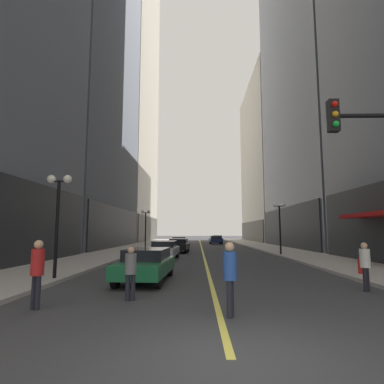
{
  "coord_description": "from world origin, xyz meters",
  "views": [
    {
      "loc": [
        -0.54,
        -5.39,
        2.05
      ],
      "look_at": [
        -1.21,
        35.08,
        7.07
      ],
      "focal_mm": 29.67,
      "sensor_mm": 36.0,
      "label": 1
    }
  ],
  "objects_px": {
    "car_maroon": "(179,242)",
    "car_navy": "(216,240)",
    "street_lamp_left_far": "(146,221)",
    "fire_hydrant_right": "(361,268)",
    "car_black": "(179,245)",
    "street_lamp_right_mid": "(280,217)",
    "pedestrian_in_red_jacket": "(37,268)",
    "car_silver": "(165,249)",
    "car_green": "(147,263)",
    "pedestrian_in_white_shirt": "(365,263)",
    "pedestrian_in_blue_hoodie": "(230,273)",
    "car_blue": "(217,239)",
    "street_lamp_left_near": "(58,202)",
    "pedestrian_in_grey_suit": "(131,269)"
  },
  "relations": [
    {
      "from": "car_maroon",
      "to": "car_navy",
      "type": "xyz_separation_m",
      "value": [
        5.27,
        10.86,
        0.0
      ]
    },
    {
      "from": "street_lamp_left_far",
      "to": "fire_hydrant_right",
      "type": "xyz_separation_m",
      "value": [
        13.3,
        -21.19,
        -2.86
      ]
    },
    {
      "from": "car_black",
      "to": "fire_hydrant_right",
      "type": "height_order",
      "value": "car_black"
    },
    {
      "from": "fire_hydrant_right",
      "to": "street_lamp_right_mid",
      "type": "bearing_deg",
      "value": 92.38
    },
    {
      "from": "pedestrian_in_red_jacket",
      "to": "car_maroon",
      "type": "bearing_deg",
      "value": 86.46
    },
    {
      "from": "car_silver",
      "to": "car_navy",
      "type": "distance_m",
      "value": 28.08
    },
    {
      "from": "car_maroon",
      "to": "fire_hydrant_right",
      "type": "height_order",
      "value": "car_maroon"
    },
    {
      "from": "car_green",
      "to": "car_navy",
      "type": "bearing_deg",
      "value": 82.39
    },
    {
      "from": "car_green",
      "to": "pedestrian_in_white_shirt",
      "type": "distance_m",
      "value": 8.22
    },
    {
      "from": "pedestrian_in_blue_hoodie",
      "to": "fire_hydrant_right",
      "type": "xyz_separation_m",
      "value": [
        6.65,
        6.87,
        -0.65
      ]
    },
    {
      "from": "pedestrian_in_white_shirt",
      "to": "pedestrian_in_red_jacket",
      "type": "distance_m",
      "value": 10.45
    },
    {
      "from": "car_blue",
      "to": "pedestrian_in_white_shirt",
      "type": "bearing_deg",
      "value": -87.35
    },
    {
      "from": "car_black",
      "to": "street_lamp_left_near",
      "type": "distance_m",
      "value": 18.75
    },
    {
      "from": "pedestrian_in_blue_hoodie",
      "to": "street_lamp_left_far",
      "type": "xyz_separation_m",
      "value": [
        -6.65,
        28.06,
        2.21
      ]
    },
    {
      "from": "car_green",
      "to": "car_black",
      "type": "relative_size",
      "value": 1.08
    },
    {
      "from": "car_silver",
      "to": "street_lamp_left_near",
      "type": "xyz_separation_m",
      "value": [
        -3.4,
        -10.85,
        2.54
      ]
    },
    {
      "from": "pedestrian_in_grey_suit",
      "to": "street_lamp_left_near",
      "type": "xyz_separation_m",
      "value": [
        -3.85,
        3.49,
        2.34
      ]
    },
    {
      "from": "street_lamp_right_mid",
      "to": "street_lamp_left_near",
      "type": "bearing_deg",
      "value": -133.16
    },
    {
      "from": "street_lamp_left_far",
      "to": "pedestrian_in_white_shirt",
      "type": "bearing_deg",
      "value": -64.72
    },
    {
      "from": "car_silver",
      "to": "car_maroon",
      "type": "bearing_deg",
      "value": 89.43
    },
    {
      "from": "pedestrian_in_white_shirt",
      "to": "fire_hydrant_right",
      "type": "xyz_separation_m",
      "value": [
        1.63,
        3.52,
        -0.56
      ]
    },
    {
      "from": "pedestrian_in_white_shirt",
      "to": "car_silver",
      "type": "bearing_deg",
      "value": 122.93
    },
    {
      "from": "street_lamp_right_mid",
      "to": "fire_hydrant_right",
      "type": "distance_m",
      "value": 12.4
    },
    {
      "from": "pedestrian_in_red_jacket",
      "to": "fire_hydrant_right",
      "type": "relative_size",
      "value": 2.27
    },
    {
      "from": "car_black",
      "to": "pedestrian_in_blue_hoodie",
      "type": "relative_size",
      "value": 2.48
    },
    {
      "from": "pedestrian_in_red_jacket",
      "to": "street_lamp_left_far",
      "type": "relative_size",
      "value": 0.41
    },
    {
      "from": "car_green",
      "to": "pedestrian_in_grey_suit",
      "type": "xyz_separation_m",
      "value": [
        0.11,
        -3.72,
        0.2
      ]
    },
    {
      "from": "car_blue",
      "to": "street_lamp_right_mid",
      "type": "distance_m",
      "value": 31.83
    },
    {
      "from": "pedestrian_in_red_jacket",
      "to": "street_lamp_left_near",
      "type": "xyz_separation_m",
      "value": [
        -1.58,
        4.62,
        2.19
      ]
    },
    {
      "from": "car_blue",
      "to": "pedestrian_in_blue_hoodie",
      "type": "bearing_deg",
      "value": -93.22
    },
    {
      "from": "car_green",
      "to": "car_black",
      "type": "xyz_separation_m",
      "value": [
        0.3,
        17.9,
        -0.0
      ]
    },
    {
      "from": "car_green",
      "to": "car_blue",
      "type": "height_order",
      "value": "same"
    },
    {
      "from": "car_green",
      "to": "street_lamp_left_near",
      "type": "height_order",
      "value": "street_lamp_left_near"
    },
    {
      "from": "car_blue",
      "to": "street_lamp_left_near",
      "type": "xyz_separation_m",
      "value": [
        -9.49,
        -45.21,
        2.54
      ]
    },
    {
      "from": "street_lamp_left_far",
      "to": "street_lamp_right_mid",
      "type": "relative_size",
      "value": 1.0
    },
    {
      "from": "car_maroon",
      "to": "street_lamp_right_mid",
      "type": "height_order",
      "value": "street_lamp_right_mid"
    },
    {
      "from": "car_blue",
      "to": "pedestrian_in_blue_hoodie",
      "type": "distance_m",
      "value": 50.56
    },
    {
      "from": "car_black",
      "to": "street_lamp_right_mid",
      "type": "relative_size",
      "value": 1.0
    },
    {
      "from": "car_maroon",
      "to": "car_silver",
      "type": "bearing_deg",
      "value": -90.57
    },
    {
      "from": "car_black",
      "to": "street_lamp_left_near",
      "type": "height_order",
      "value": "street_lamp_left_near"
    },
    {
      "from": "car_blue",
      "to": "pedestrian_in_white_shirt",
      "type": "height_order",
      "value": "pedestrian_in_white_shirt"
    },
    {
      "from": "car_green",
      "to": "street_lamp_left_near",
      "type": "xyz_separation_m",
      "value": [
        -3.74,
        -0.23,
        2.54
      ]
    },
    {
      "from": "car_maroon",
      "to": "pedestrian_in_blue_hoodie",
      "type": "xyz_separation_m",
      "value": [
        3.08,
        -32.8,
        0.33
      ]
    },
    {
      "from": "car_black",
      "to": "car_blue",
      "type": "relative_size",
      "value": 1.02
    },
    {
      "from": "street_lamp_left_near",
      "to": "pedestrian_in_white_shirt",
      "type": "bearing_deg",
      "value": -9.35
    },
    {
      "from": "pedestrian_in_grey_suit",
      "to": "street_lamp_right_mid",
      "type": "distance_m",
      "value": 19.48
    },
    {
      "from": "car_blue",
      "to": "street_lamp_right_mid",
      "type": "relative_size",
      "value": 0.98
    },
    {
      "from": "car_green",
      "to": "car_navy",
      "type": "distance_m",
      "value": 38.5
    },
    {
      "from": "pedestrian_in_white_shirt",
      "to": "street_lamp_right_mid",
      "type": "height_order",
      "value": "street_lamp_right_mid"
    },
    {
      "from": "car_maroon",
      "to": "pedestrian_in_white_shirt",
      "type": "bearing_deg",
      "value": -74.62
    }
  ]
}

